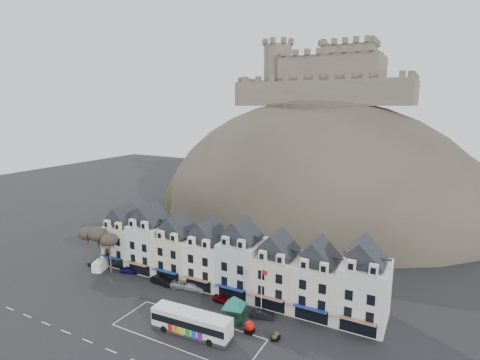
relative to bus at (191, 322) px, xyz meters
name	(u,v)px	position (x,y,z in m)	size (l,w,h in m)	color
ground	(171,333)	(-2.83, -1.14, -1.88)	(300.00, 300.00, 0.00)	black
coach_bay_markings	(187,332)	(-0.83, 0.11, -1.88)	(22.00, 7.50, 0.01)	silver
townhouse_terrace	(227,259)	(-2.69, 14.83, 3.42)	(54.40, 9.35, 11.80)	silver
castle_hill	(318,213)	(-1.58, 67.81, -1.77)	(100.00, 76.00, 68.00)	#38342B
castle	(328,78)	(-2.33, 74.80, 38.32)	(50.20, 22.20, 22.00)	#66584E
tree_left_far	(87,234)	(-31.83, 9.36, 5.02)	(3.61, 3.61, 8.24)	#3B3325
tree_left_mid	(98,234)	(-28.83, 9.36, 5.36)	(3.78, 3.78, 8.64)	#3B3325
tree_left_near	(109,240)	(-25.83, 9.36, 4.68)	(3.43, 3.43, 7.84)	#3B3325
bus	(191,322)	(0.00, 0.00, 0.00)	(12.17, 3.48, 3.40)	#262628
bus_shelter	(234,302)	(3.75, 5.80, 1.30)	(6.33, 6.33, 4.10)	#10321D
red_buoy	(250,327)	(7.17, 4.16, -0.93)	(1.50, 1.50, 1.86)	black
flagpole	(262,289)	(6.91, 8.84, 2.70)	(1.13, 0.34, 8.01)	silver
white_van	(101,264)	(-28.60, 9.43, -0.91)	(3.20, 4.62, 1.94)	white
planter_west	(274,338)	(11.07, 4.04, -1.39)	(1.11, 0.80, 1.01)	black
planter_east	(276,335)	(11.07, 4.73, -1.37)	(1.08, 0.74, 1.06)	black
car_navy	(130,270)	(-22.19, 10.79, -1.23)	(1.52, 3.79, 1.29)	#0F0D45
car_black	(162,280)	(-13.63, 10.02, -1.12)	(1.59, 4.57, 1.51)	black
car_silver	(185,284)	(-9.09, 10.86, -1.15)	(2.40, 5.13, 1.45)	#9D9FA5
car_white	(194,287)	(-7.23, 10.86, -1.26)	(1.73, 4.26, 1.24)	silver
car_maroon	(223,299)	(-0.46, 9.58, -1.25)	(1.47, 3.66, 1.25)	#5F050E
car_charcoal	(262,314)	(7.17, 8.44, -1.25)	(1.32, 3.79, 1.25)	black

